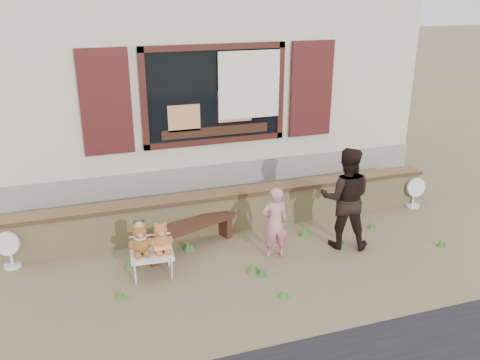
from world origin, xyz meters
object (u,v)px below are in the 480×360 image
object	(u,v)px
folding_chair	(152,254)
adult	(346,198)
teddy_bear_left	(140,238)
teddy_bear_right	(161,236)
child	(275,223)
bench	(188,231)

from	to	relation	value
folding_chair	adult	distance (m)	2.98
teddy_bear_left	teddy_bear_right	distance (m)	0.28
folding_chair	child	distance (m)	1.82
child	adult	size ratio (longest dim) A/B	0.69
bench	adult	world-z (taller)	adult
bench	adult	bearing A→B (deg)	-37.04
teddy_bear_left	folding_chair	bearing A→B (deg)	0.00
teddy_bear_left	adult	world-z (taller)	adult
bench	child	bearing A→B (deg)	-50.03
folding_chair	teddy_bear_left	world-z (taller)	teddy_bear_left
folding_chair	adult	xyz separation A→B (m)	(2.94, -0.06, 0.47)
folding_chair	teddy_bear_right	distance (m)	0.29
teddy_bear_right	child	size ratio (longest dim) A/B	0.40
folding_chair	adult	size ratio (longest dim) A/B	0.39
folding_chair	teddy_bear_right	xyz separation A→B (m)	(0.14, -0.01, 0.25)
folding_chair	teddy_bear_right	world-z (taller)	teddy_bear_right
bench	adult	xyz separation A→B (m)	(2.29, -0.65, 0.50)
bench	child	distance (m)	1.34
bench	teddy_bear_left	size ratio (longest dim) A/B	3.52
bench	teddy_bear_left	distance (m)	1.02
child	teddy_bear_left	bearing A→B (deg)	2.48
bench	folding_chair	world-z (taller)	bench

